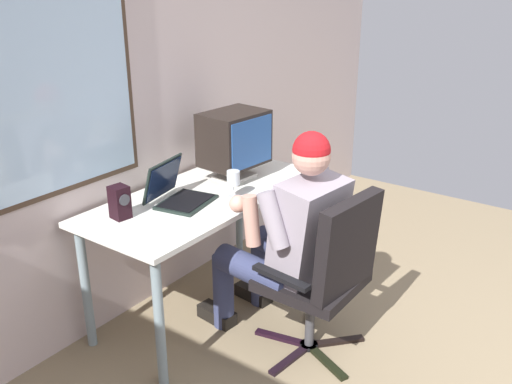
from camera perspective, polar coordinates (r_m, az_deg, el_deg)
name	(u,v)px	position (r m, az deg, el deg)	size (l,w,h in m)	color
wall_rear	(125,97)	(3.20, -13.16, 9.37)	(5.64, 0.08, 2.54)	beige
desk	(205,208)	(3.23, -5.18, -1.59)	(1.47, 0.68, 0.75)	#83989F
office_chair	(328,269)	(2.87, 7.33, -7.76)	(0.61, 0.61, 0.93)	black
person_seated	(287,235)	(2.96, 3.23, -4.42)	(0.55, 0.82, 1.22)	#363E64
crt_monitor	(234,139)	(3.36, -2.20, 5.39)	(0.41, 0.32, 0.41)	beige
laptop	(176,191)	(3.08, -8.18, 0.07)	(0.36, 0.35, 0.23)	black
wine_glass	(233,179)	(3.10, -2.32, 1.29)	(0.07, 0.07, 0.15)	silver
desk_speaker	(120,202)	(2.92, -13.70, -1.01)	(0.10, 0.10, 0.17)	black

